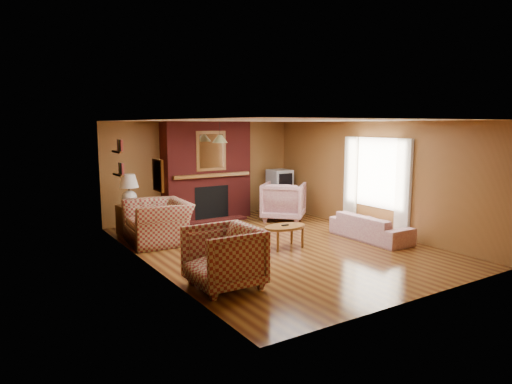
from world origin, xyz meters
TOP-DOWN VIEW (x-y plane):
  - floor at (0.00, 0.00)m, footprint 6.50×6.50m
  - ceiling at (0.00, 0.00)m, footprint 6.50×6.50m
  - wall_back at (0.00, 3.25)m, footprint 6.50×0.00m
  - wall_front at (0.00, -3.25)m, footprint 6.50×0.00m
  - wall_left at (-2.50, 0.00)m, footprint 0.00×6.50m
  - wall_right at (2.50, 0.00)m, footprint 0.00×6.50m
  - fireplace at (0.00, 2.98)m, footprint 2.20×0.82m
  - window_right at (2.45, -0.20)m, footprint 0.10×1.85m
  - bookshelf at (-2.44, 1.90)m, footprint 0.09×0.55m
  - botanical_print at (-2.47, -0.30)m, footprint 0.05×0.40m
  - pendant_light at (0.00, 2.30)m, footprint 0.36×0.36m
  - plaid_loveseat at (-1.85, 1.46)m, footprint 1.20×1.35m
  - plaid_armchair at (-1.95, -1.45)m, footprint 1.00×0.97m
  - floral_sofa at (1.90, -0.62)m, footprint 0.70×1.76m
  - floral_armchair at (1.55, 1.92)m, footprint 1.42×1.41m
  - coffee_table at (0.05, -0.21)m, footprint 0.86×0.53m
  - side_table at (-2.10, 2.45)m, footprint 0.51×0.51m
  - table_lamp at (-2.10, 2.45)m, footprint 0.40×0.40m
  - tv_stand at (2.05, 2.80)m, footprint 0.61×0.56m
  - crt_tv at (2.05, 2.79)m, footprint 0.55×0.55m

SIDE VIEW (x-z plane):
  - floor at x=0.00m, z-range 0.00..0.00m
  - floral_sofa at x=1.90m, z-range 0.00..0.51m
  - tv_stand at x=2.05m, z-range 0.00..0.63m
  - side_table at x=-2.10m, z-range 0.00..0.63m
  - coffee_table at x=0.05m, z-range 0.15..0.60m
  - plaid_loveseat at x=-1.85m, z-range 0.00..0.83m
  - plaid_armchair at x=-1.95m, z-range 0.00..0.89m
  - floral_armchair at x=1.55m, z-range 0.00..0.92m
  - crt_tv at x=2.05m, z-range 0.63..1.14m
  - table_lamp at x=-2.10m, z-range 0.67..1.33m
  - window_right at x=2.45m, z-range 0.13..2.13m
  - fireplace at x=0.00m, z-range -0.02..2.38m
  - wall_back at x=0.00m, z-range -2.05..4.45m
  - wall_front at x=0.00m, z-range -2.05..4.45m
  - wall_left at x=-2.50m, z-range -2.05..4.45m
  - wall_right at x=2.50m, z-range -2.05..4.45m
  - botanical_print at x=-2.47m, z-range 1.30..1.80m
  - bookshelf at x=-2.44m, z-range 1.31..2.02m
  - pendant_light at x=0.00m, z-range 1.76..2.24m
  - ceiling at x=0.00m, z-range 2.40..2.40m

